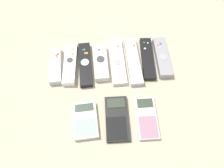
% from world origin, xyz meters
% --- Properties ---
extents(ground_plane, '(3.00, 3.00, 0.00)m').
position_xyz_m(ground_plane, '(0.00, 0.00, 0.00)').
color(ground_plane, '#B2A88E').
extents(remote_0, '(0.05, 0.16, 0.03)m').
position_xyz_m(remote_0, '(-0.21, 0.13, 0.01)').
color(remote_0, '#B7B7BC').
rests_on(remote_0, ground_plane).
extents(remote_1, '(0.06, 0.18, 0.03)m').
position_xyz_m(remote_1, '(-0.15, 0.13, 0.01)').
color(remote_1, white).
rests_on(remote_1, ground_plane).
extents(remote_2, '(0.05, 0.20, 0.02)m').
position_xyz_m(remote_2, '(-0.09, 0.13, 0.01)').
color(remote_2, black).
rests_on(remote_2, ground_plane).
extents(remote_3, '(0.05, 0.16, 0.03)m').
position_xyz_m(remote_3, '(-0.03, 0.13, 0.01)').
color(remote_3, silver).
rests_on(remote_3, ground_plane).
extents(remote_4, '(0.05, 0.21, 0.02)m').
position_xyz_m(remote_4, '(0.03, 0.13, 0.01)').
color(remote_4, white).
rests_on(remote_4, ground_plane).
extents(remote_5, '(0.05, 0.21, 0.02)m').
position_xyz_m(remote_5, '(0.09, 0.12, 0.01)').
color(remote_5, '#B7B7BC').
rests_on(remote_5, ground_plane).
extents(remote_6, '(0.06, 0.19, 0.02)m').
position_xyz_m(remote_6, '(0.15, 0.13, 0.01)').
color(remote_6, black).
rests_on(remote_6, ground_plane).
extents(remote_7, '(0.05, 0.18, 0.03)m').
position_xyz_m(remote_7, '(0.20, 0.13, 0.01)').
color(remote_7, gray).
rests_on(remote_7, ground_plane).
extents(calculator_0, '(0.08, 0.13, 0.02)m').
position_xyz_m(calculator_0, '(-0.10, -0.10, 0.01)').
color(calculator_0, silver).
rests_on(calculator_0, ground_plane).
extents(calculator_1, '(0.08, 0.16, 0.01)m').
position_xyz_m(calculator_1, '(0.01, -0.10, 0.01)').
color(calculator_1, black).
rests_on(calculator_1, ground_plane).
extents(calculator_2, '(0.07, 0.15, 0.01)m').
position_xyz_m(calculator_2, '(0.10, -0.11, 0.01)').
color(calculator_2, beige).
rests_on(calculator_2, ground_plane).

